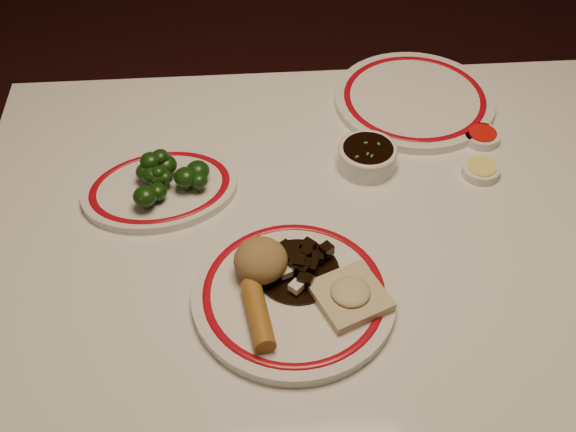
# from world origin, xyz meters

# --- Properties ---
(dining_table) EXTENTS (1.20, 0.90, 0.75)m
(dining_table) POSITION_xyz_m (0.00, 0.00, 0.66)
(dining_table) COLOR silver
(dining_table) RESTS_ON ground
(main_plate) EXTENTS (0.32, 0.32, 0.02)m
(main_plate) POSITION_xyz_m (-0.09, -0.12, 0.76)
(main_plate) COLOR silver
(main_plate) RESTS_ON dining_table
(rice_mound) EXTENTS (0.08, 0.08, 0.06)m
(rice_mound) POSITION_xyz_m (-0.13, -0.08, 0.80)
(rice_mound) COLOR #977647
(rice_mound) RESTS_ON main_plate
(spring_roll) EXTENTS (0.05, 0.11, 0.03)m
(spring_roll) POSITION_xyz_m (-0.14, -0.17, 0.78)
(spring_roll) COLOR #A36E28
(spring_roll) RESTS_ON main_plate
(fried_wonton) EXTENTS (0.12, 0.12, 0.03)m
(fried_wonton) POSITION_xyz_m (-0.01, -0.14, 0.78)
(fried_wonton) COLOR #C3B589
(fried_wonton) RESTS_ON main_plate
(stirfry_heap) EXTENTS (0.12, 0.12, 0.03)m
(stirfry_heap) POSITION_xyz_m (-0.08, -0.08, 0.78)
(stirfry_heap) COLOR black
(stirfry_heap) RESTS_ON main_plate
(broccoli_plate) EXTENTS (0.29, 0.26, 0.02)m
(broccoli_plate) POSITION_xyz_m (-0.29, 0.12, 0.76)
(broccoli_plate) COLOR silver
(broccoli_plate) RESTS_ON dining_table
(broccoli_pile) EXTENTS (0.12, 0.12, 0.05)m
(broccoli_pile) POSITION_xyz_m (-0.28, 0.12, 0.79)
(broccoli_pile) COLOR #23471C
(broccoli_pile) RESTS_ON broccoli_plate
(soy_bowl) EXTENTS (0.10, 0.10, 0.04)m
(soy_bowl) POSITION_xyz_m (0.06, 0.16, 0.77)
(soy_bowl) COLOR silver
(soy_bowl) RESTS_ON dining_table
(sweet_sour_dish) EXTENTS (0.06, 0.06, 0.02)m
(sweet_sour_dish) POSITION_xyz_m (0.28, 0.21, 0.76)
(sweet_sour_dish) COLOR silver
(sweet_sour_dish) RESTS_ON dining_table
(mustard_dish) EXTENTS (0.06, 0.06, 0.02)m
(mustard_dish) POSITION_xyz_m (0.25, 0.13, 0.76)
(mustard_dish) COLOR silver
(mustard_dish) RESTS_ON dining_table
(far_plate) EXTENTS (0.40, 0.40, 0.02)m
(far_plate) POSITION_xyz_m (0.18, 0.33, 0.76)
(far_plate) COLOR silver
(far_plate) RESTS_ON dining_table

